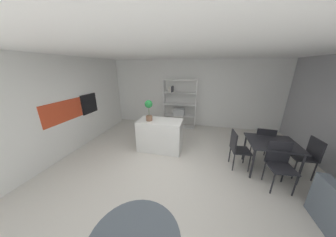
{
  "coord_description": "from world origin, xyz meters",
  "views": [
    {
      "loc": [
        0.63,
        -2.93,
        2.31
      ],
      "look_at": [
        -0.19,
        0.55,
        1.1
      ],
      "focal_mm": 16.02,
      "sensor_mm": 36.0,
      "label": 1
    }
  ],
  "objects_px": {
    "dining_table": "(272,145)",
    "dining_chair_far": "(263,141)",
    "potted_plant_on_island": "(149,109)",
    "dining_chair_near": "(280,161)",
    "dining_chair_window_side": "(308,154)",
    "built_in_oven": "(89,104)",
    "open_bookshelf": "(178,106)",
    "dining_chair_island_side": "(237,147)",
    "kitchen_island": "(160,135)"
  },
  "relations": [
    {
      "from": "dining_table",
      "to": "dining_chair_near",
      "type": "xyz_separation_m",
      "value": [
        -0.01,
        -0.45,
        -0.11
      ]
    },
    {
      "from": "dining_table",
      "to": "dining_chair_window_side",
      "type": "height_order",
      "value": "dining_chair_window_side"
    },
    {
      "from": "dining_chair_near",
      "to": "open_bookshelf",
      "type": "bearing_deg",
      "value": 127.66
    },
    {
      "from": "built_in_oven",
      "to": "dining_table",
      "type": "height_order",
      "value": "built_in_oven"
    },
    {
      "from": "potted_plant_on_island",
      "to": "dining_chair_near",
      "type": "distance_m",
      "value": 3.17
    },
    {
      "from": "dining_chair_far",
      "to": "dining_table",
      "type": "bearing_deg",
      "value": 95.37
    },
    {
      "from": "dining_chair_near",
      "to": "dining_chair_far",
      "type": "distance_m",
      "value": 0.9
    },
    {
      "from": "built_in_oven",
      "to": "kitchen_island",
      "type": "distance_m",
      "value": 2.51
    },
    {
      "from": "potted_plant_on_island",
      "to": "dining_chair_window_side",
      "type": "bearing_deg",
      "value": -4.86
    },
    {
      "from": "built_in_oven",
      "to": "kitchen_island",
      "type": "xyz_separation_m",
      "value": [
        2.39,
        -0.14,
        -0.78
      ]
    },
    {
      "from": "dining_chair_window_side",
      "to": "potted_plant_on_island",
      "type": "bearing_deg",
      "value": -98.82
    },
    {
      "from": "dining_table",
      "to": "dining_chair_near",
      "type": "distance_m",
      "value": 0.46
    },
    {
      "from": "kitchen_island",
      "to": "dining_table",
      "type": "xyz_separation_m",
      "value": [
        2.72,
        -0.4,
        0.22
      ]
    },
    {
      "from": "built_in_oven",
      "to": "dining_chair_near",
      "type": "bearing_deg",
      "value": -11.01
    },
    {
      "from": "dining_chair_window_side",
      "to": "dining_chair_island_side",
      "type": "relative_size",
      "value": 0.99
    },
    {
      "from": "built_in_oven",
      "to": "open_bookshelf",
      "type": "distance_m",
      "value": 3.16
    },
    {
      "from": "dining_table",
      "to": "potted_plant_on_island",
      "type": "bearing_deg",
      "value": 173.87
    },
    {
      "from": "open_bookshelf",
      "to": "built_in_oven",
      "type": "bearing_deg",
      "value": -145.82
    },
    {
      "from": "dining_chair_window_side",
      "to": "built_in_oven",
      "type": "bearing_deg",
      "value": -99.23
    },
    {
      "from": "kitchen_island",
      "to": "dining_chair_far",
      "type": "xyz_separation_m",
      "value": [
        2.71,
        0.05,
        0.09
      ]
    },
    {
      "from": "potted_plant_on_island",
      "to": "dining_chair_near",
      "type": "xyz_separation_m",
      "value": [
        3.0,
        -0.77,
        -0.69
      ]
    },
    {
      "from": "kitchen_island",
      "to": "built_in_oven",
      "type": "bearing_deg",
      "value": 176.54
    },
    {
      "from": "built_in_oven",
      "to": "dining_chair_far",
      "type": "relative_size",
      "value": 0.68
    },
    {
      "from": "dining_table",
      "to": "dining_chair_near",
      "type": "height_order",
      "value": "dining_chair_near"
    },
    {
      "from": "kitchen_island",
      "to": "potted_plant_on_island",
      "type": "relative_size",
      "value": 2.13
    },
    {
      "from": "potted_plant_on_island",
      "to": "dining_chair_island_side",
      "type": "relative_size",
      "value": 0.64
    },
    {
      "from": "built_in_oven",
      "to": "potted_plant_on_island",
      "type": "height_order",
      "value": "built_in_oven"
    },
    {
      "from": "open_bookshelf",
      "to": "dining_table",
      "type": "xyz_separation_m",
      "value": [
        2.51,
        -2.31,
        -0.19
      ]
    },
    {
      "from": "dining_table",
      "to": "dining_chair_far",
      "type": "xyz_separation_m",
      "value": [
        -0.01,
        0.45,
        -0.12
      ]
    },
    {
      "from": "kitchen_island",
      "to": "dining_chair_island_side",
      "type": "distance_m",
      "value": 2.05
    },
    {
      "from": "kitchen_island",
      "to": "dining_chair_island_side",
      "type": "relative_size",
      "value": 1.36
    },
    {
      "from": "dining_table",
      "to": "dining_chair_island_side",
      "type": "xyz_separation_m",
      "value": [
        -0.71,
        -0.01,
        -0.12
      ]
    },
    {
      "from": "potted_plant_on_island",
      "to": "dining_table",
      "type": "height_order",
      "value": "potted_plant_on_island"
    },
    {
      "from": "open_bookshelf",
      "to": "dining_table",
      "type": "bearing_deg",
      "value": -42.64
    },
    {
      "from": "potted_plant_on_island",
      "to": "dining_chair_far",
      "type": "distance_m",
      "value": 3.08
    },
    {
      "from": "dining_table",
      "to": "kitchen_island",
      "type": "bearing_deg",
      "value": 171.64
    },
    {
      "from": "open_bookshelf",
      "to": "potted_plant_on_island",
      "type": "bearing_deg",
      "value": -104.17
    },
    {
      "from": "potted_plant_on_island",
      "to": "dining_chair_far",
      "type": "height_order",
      "value": "potted_plant_on_island"
    },
    {
      "from": "built_in_oven",
      "to": "dining_chair_window_side",
      "type": "distance_m",
      "value": 5.88
    },
    {
      "from": "potted_plant_on_island",
      "to": "dining_table",
      "type": "bearing_deg",
      "value": -6.13
    },
    {
      "from": "built_in_oven",
      "to": "dining_chair_island_side",
      "type": "bearing_deg",
      "value": -7.17
    },
    {
      "from": "dining_chair_near",
      "to": "dining_chair_island_side",
      "type": "relative_size",
      "value": 1.02
    },
    {
      "from": "open_bookshelf",
      "to": "dining_chair_island_side",
      "type": "relative_size",
      "value": 2.06
    },
    {
      "from": "dining_chair_window_side",
      "to": "dining_chair_island_side",
      "type": "height_order",
      "value": "dining_chair_island_side"
    },
    {
      "from": "dining_table",
      "to": "dining_chair_island_side",
      "type": "height_order",
      "value": "dining_chair_island_side"
    },
    {
      "from": "open_bookshelf",
      "to": "dining_chair_window_side",
      "type": "height_order",
      "value": "open_bookshelf"
    },
    {
      "from": "dining_chair_island_side",
      "to": "dining_chair_far",
      "type": "height_order",
      "value": "dining_chair_island_side"
    },
    {
      "from": "kitchen_island",
      "to": "dining_table",
      "type": "bearing_deg",
      "value": -8.36
    },
    {
      "from": "dining_chair_near",
      "to": "potted_plant_on_island",
      "type": "bearing_deg",
      "value": 161.04
    },
    {
      "from": "dining_table",
      "to": "dining_chair_far",
      "type": "bearing_deg",
      "value": 90.93
    }
  ]
}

